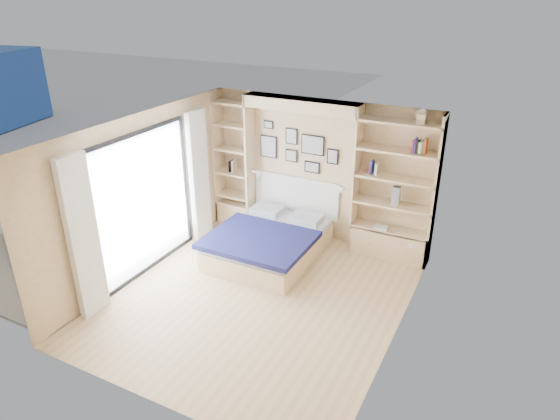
% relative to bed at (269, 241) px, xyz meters
% --- Properties ---
extents(ground, '(4.50, 4.50, 0.00)m').
position_rel_bed_xyz_m(ground, '(0.45, -1.18, -0.27)').
color(ground, tan).
rests_on(ground, ground).
extents(room_shell, '(4.50, 4.50, 4.50)m').
position_rel_bed_xyz_m(room_shell, '(0.06, 0.34, 0.81)').
color(room_shell, tan).
rests_on(room_shell, ground).
extents(bed, '(1.64, 2.07, 1.07)m').
position_rel_bed_xyz_m(bed, '(0.00, 0.00, 0.00)').
color(bed, '#DBBC8C').
rests_on(bed, ground).
extents(photo_gallery, '(1.48, 0.02, 0.82)m').
position_rel_bed_xyz_m(photo_gallery, '(-0.00, 1.04, 1.34)').
color(photo_gallery, black).
rests_on(photo_gallery, ground).
extents(reading_lamps, '(1.92, 0.12, 0.15)m').
position_rel_bed_xyz_m(reading_lamps, '(0.15, 0.82, 0.83)').
color(reading_lamps, silver).
rests_on(reading_lamps, ground).
extents(shelf_decor, '(3.48, 0.23, 2.03)m').
position_rel_bed_xyz_m(shelf_decor, '(1.53, 0.88, 1.44)').
color(shelf_decor, '#A52442').
rests_on(shelf_decor, ground).
extents(deck, '(3.20, 4.00, 0.05)m').
position_rel_bed_xyz_m(deck, '(-3.15, -1.18, -0.27)').
color(deck, '#6B604E').
rests_on(deck, ground).
extents(deck_chair, '(0.73, 0.97, 0.87)m').
position_rel_bed_xyz_m(deck_chair, '(-2.51, -1.08, 0.15)').
color(deck_chair, tan).
rests_on(deck_chair, ground).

